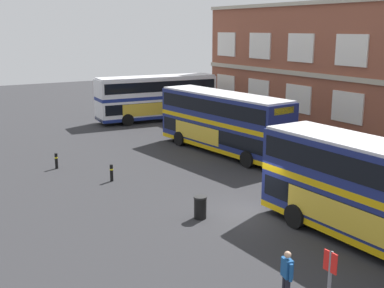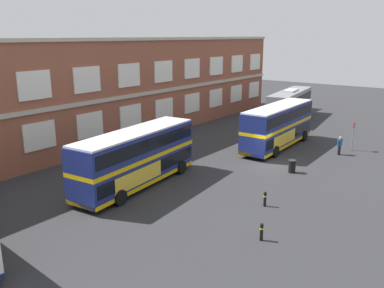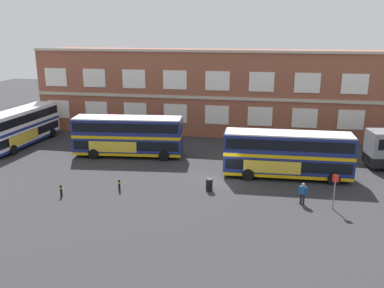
{
  "view_description": "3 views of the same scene",
  "coord_description": "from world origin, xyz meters",
  "px_view_note": "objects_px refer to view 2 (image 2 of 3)",
  "views": [
    {
      "loc": [
        16.64,
        -13.48,
        8.31
      ],
      "look_at": [
        -7.38,
        1.06,
        1.67
      ],
      "focal_mm": 45.98,
      "sensor_mm": 36.0,
      "label": 1
    },
    {
      "loc": [
        -29.81,
        -14.35,
        10.51
      ],
      "look_at": [
        -7.99,
        2.07,
        3.14
      ],
      "focal_mm": 37.79,
      "sensor_mm": 36.0,
      "label": 2
    },
    {
      "loc": [
        3.25,
        -33.23,
        12.9
      ],
      "look_at": [
        -3.31,
        3.27,
        2.2
      ],
      "focal_mm": 38.35,
      "sensor_mm": 36.0,
      "label": 3
    }
  ],
  "objects_px": {
    "station_litter_bin": "(292,166)",
    "safety_bollard_east": "(261,232)",
    "waiting_passenger": "(340,145)",
    "double_decker_middle": "(137,157)",
    "double_decker_far": "(278,125)",
    "touring_coach": "(290,104)",
    "safety_bollard_west": "(265,199)",
    "bus_stand_flag": "(353,134)"
  },
  "relations": [
    {
      "from": "station_litter_bin",
      "to": "safety_bollard_east",
      "type": "xyz_separation_m",
      "value": [
        -11.29,
        -3.2,
        -0.03
      ]
    },
    {
      "from": "waiting_passenger",
      "to": "double_decker_middle",
      "type": "bearing_deg",
      "value": 151.27
    },
    {
      "from": "station_litter_bin",
      "to": "double_decker_far",
      "type": "bearing_deg",
      "value": 34.08
    },
    {
      "from": "waiting_passenger",
      "to": "safety_bollard_east",
      "type": "height_order",
      "value": "waiting_passenger"
    },
    {
      "from": "touring_coach",
      "to": "waiting_passenger",
      "type": "distance_m",
      "value": 16.29
    },
    {
      "from": "station_litter_bin",
      "to": "safety_bollard_west",
      "type": "distance_m",
      "value": 7.3
    },
    {
      "from": "bus_stand_flag",
      "to": "station_litter_bin",
      "type": "relative_size",
      "value": 2.62
    },
    {
      "from": "waiting_passenger",
      "to": "station_litter_bin",
      "type": "xyz_separation_m",
      "value": [
        -7.23,
        1.4,
        -0.41
      ]
    },
    {
      "from": "touring_coach",
      "to": "safety_bollard_east",
      "type": "distance_m",
      "value": 33.39
    },
    {
      "from": "safety_bollard_west",
      "to": "station_litter_bin",
      "type": "bearing_deg",
      "value": 10.3
    },
    {
      "from": "touring_coach",
      "to": "bus_stand_flag",
      "type": "relative_size",
      "value": 4.53
    },
    {
      "from": "station_litter_bin",
      "to": "safety_bollard_east",
      "type": "height_order",
      "value": "station_litter_bin"
    },
    {
      "from": "double_decker_far",
      "to": "station_litter_bin",
      "type": "distance_m",
      "value": 7.74
    },
    {
      "from": "waiting_passenger",
      "to": "safety_bollard_east",
      "type": "relative_size",
      "value": 1.79
    },
    {
      "from": "double_decker_far",
      "to": "safety_bollard_west",
      "type": "xyz_separation_m",
      "value": [
        -13.46,
        -5.55,
        -1.66
      ]
    },
    {
      "from": "touring_coach",
      "to": "bus_stand_flag",
      "type": "xyz_separation_m",
      "value": [
        -10.38,
        -10.87,
        -0.27
      ]
    },
    {
      "from": "waiting_passenger",
      "to": "safety_bollard_east",
      "type": "xyz_separation_m",
      "value": [
        -18.52,
        -1.8,
        -0.44
      ]
    },
    {
      "from": "safety_bollard_east",
      "to": "bus_stand_flag",
      "type": "bearing_deg",
      "value": 3.58
    },
    {
      "from": "double_decker_far",
      "to": "waiting_passenger",
      "type": "xyz_separation_m",
      "value": [
        0.96,
        -5.64,
        -1.22
      ]
    },
    {
      "from": "bus_stand_flag",
      "to": "double_decker_far",
      "type": "bearing_deg",
      "value": 116.86
    },
    {
      "from": "station_litter_bin",
      "to": "double_decker_middle",
      "type": "bearing_deg",
      "value": 140.63
    },
    {
      "from": "touring_coach",
      "to": "safety_bollard_east",
      "type": "bearing_deg",
      "value": -158.62
    },
    {
      "from": "double_decker_far",
      "to": "station_litter_bin",
      "type": "height_order",
      "value": "double_decker_far"
    },
    {
      "from": "touring_coach",
      "to": "waiting_passenger",
      "type": "bearing_deg",
      "value": -140.43
    },
    {
      "from": "touring_coach",
      "to": "waiting_passenger",
      "type": "height_order",
      "value": "touring_coach"
    },
    {
      "from": "double_decker_far",
      "to": "station_litter_bin",
      "type": "xyz_separation_m",
      "value": [
        -6.27,
        -4.24,
        -1.63
      ]
    },
    {
      "from": "double_decker_middle",
      "to": "touring_coach",
      "type": "distance_m",
      "value": 29.22
    },
    {
      "from": "bus_stand_flag",
      "to": "touring_coach",
      "type": "bearing_deg",
      "value": 46.3
    },
    {
      "from": "waiting_passenger",
      "to": "safety_bollard_west",
      "type": "xyz_separation_m",
      "value": [
        -14.42,
        0.09,
        -0.44
      ]
    },
    {
      "from": "waiting_passenger",
      "to": "station_litter_bin",
      "type": "distance_m",
      "value": 7.38
    },
    {
      "from": "double_decker_middle",
      "to": "safety_bollard_west",
      "type": "distance_m",
      "value": 9.45
    },
    {
      "from": "double_decker_far",
      "to": "bus_stand_flag",
      "type": "height_order",
      "value": "double_decker_far"
    },
    {
      "from": "bus_stand_flag",
      "to": "safety_bollard_east",
      "type": "xyz_separation_m",
      "value": [
        -20.68,
        -1.29,
        -1.14
      ]
    },
    {
      "from": "double_decker_middle",
      "to": "safety_bollard_west",
      "type": "xyz_separation_m",
      "value": [
        2.23,
        -9.04,
        -1.66
      ]
    },
    {
      "from": "touring_coach",
      "to": "safety_bollard_west",
      "type": "distance_m",
      "value": 28.88
    },
    {
      "from": "touring_coach",
      "to": "bus_stand_flag",
      "type": "distance_m",
      "value": 15.03
    },
    {
      "from": "double_decker_middle",
      "to": "touring_coach",
      "type": "relative_size",
      "value": 0.91
    },
    {
      "from": "double_decker_far",
      "to": "touring_coach",
      "type": "relative_size",
      "value": 0.9
    },
    {
      "from": "bus_stand_flag",
      "to": "safety_bollard_west",
      "type": "distance_m",
      "value": 16.62
    },
    {
      "from": "touring_coach",
      "to": "safety_bollard_west",
      "type": "relative_size",
      "value": 12.89
    },
    {
      "from": "waiting_passenger",
      "to": "safety_bollard_west",
      "type": "relative_size",
      "value": 1.79
    },
    {
      "from": "touring_coach",
      "to": "safety_bollard_west",
      "type": "height_order",
      "value": "touring_coach"
    }
  ]
}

